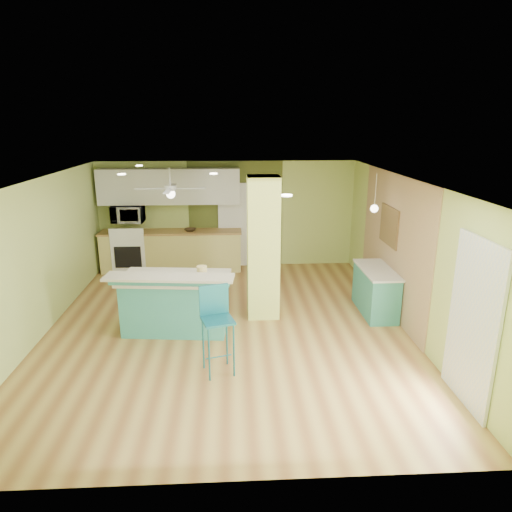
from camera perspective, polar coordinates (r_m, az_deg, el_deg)
The scene contains 23 objects.
floor at distance 7.91m, azimuth -3.64°, elevation -8.84°, with size 6.00×7.00×0.01m, color brown.
ceiling at distance 7.20m, azimuth -4.01°, elevation 9.52°, with size 6.00×7.00×0.01m, color white.
wall_back at distance 10.86m, azimuth -3.64°, elevation 5.19°, with size 6.00×0.01×2.50m, color #B3C66A.
wall_front at distance 4.22m, azimuth -4.29°, elevation -13.83°, with size 6.00×0.01×2.50m, color #B3C66A.
wall_left at distance 8.08m, azimuth -25.65°, elevation -0.42°, with size 0.01×7.00×2.50m, color #B3C66A.
wall_right at distance 8.00m, azimuth 18.25°, elevation 0.24°, with size 0.01×7.00×2.50m, color #B3C66A.
wood_panel at distance 8.53m, azimuth 16.73°, elevation 1.37°, with size 0.02×3.40×2.50m, color #997657.
olive_accent at distance 10.84m, azimuth -2.58°, elevation 5.19°, with size 2.20×0.02×2.50m, color #4B5321.
interior_door at distance 10.87m, azimuth -2.56°, elevation 3.87°, with size 0.82×0.05×2.00m, color white.
french_door at distance 6.09m, azimuth 25.46°, elevation -7.66°, with size 0.04×1.08×2.10m, color silver.
column at distance 7.95m, azimuth 0.91°, elevation 1.01°, with size 0.55×0.55×2.50m, color #D0DD66.
kitchen_run at distance 10.84m, azimuth -10.46°, elevation 0.69°, with size 3.25×0.63×0.94m.
stove at distance 11.00m, azimuth -15.38°, elevation 0.53°, with size 0.76×0.66×1.08m.
upper_cabinets at distance 10.66m, azimuth -10.80°, elevation 8.54°, with size 3.20×0.34×0.80m, color silver.
microwave at distance 10.80m, azimuth -15.73°, elevation 5.09°, with size 0.70×0.48×0.39m, color white.
ceiling_fan at distance 9.32m, azimuth -10.64°, elevation 8.22°, with size 1.41×1.41×0.61m.
pendant_lamp at distance 8.43m, azimuth 14.57°, elevation 5.79°, with size 0.14×0.14×0.69m.
wall_decor at distance 8.64m, azimuth 16.31°, elevation 3.64°, with size 0.03×0.90×0.70m, color brown.
peninsula at distance 7.72m, azimuth -9.98°, elevation -5.64°, with size 2.04×1.25×1.08m.
bar_stool at distance 6.31m, azimuth -5.02°, elevation -7.41°, with size 0.51×0.51×1.24m.
side_counter at distance 8.58m, azimuth 14.71°, elevation -4.22°, with size 0.55×1.29×0.83m.
fruit_bowl at distance 10.61m, azimuth -8.20°, elevation 3.25°, with size 0.27×0.27×0.07m, color #362516.
canister at distance 7.59m, azimuth -6.79°, elevation -1.80°, with size 0.17×0.17×0.15m, color yellow.
Camera 1 is at (0.11, -7.14, 3.38)m, focal length 32.00 mm.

